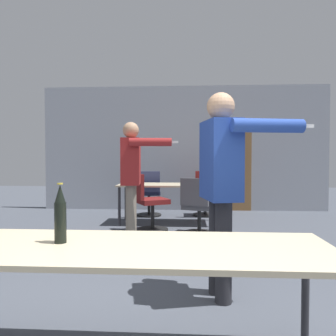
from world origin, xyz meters
TOP-DOWN VIEW (x-y plane):
  - back_wall at (0.03, 6.13)m, footprint 6.57×0.12m
  - conference_table_near at (-0.23, 0.33)m, footprint 2.30×0.75m
  - conference_table_far at (-0.23, 4.55)m, footprint 1.92×0.73m
  - person_left_plaid at (0.39, 1.35)m, footprint 0.90×0.67m
  - person_center_tall at (-0.71, 3.16)m, footprint 0.84×0.68m
  - office_chair_mid_tucked at (0.46, 5.31)m, footprint 0.52×0.56m
  - office_chair_far_left at (-0.71, 5.23)m, footprint 0.52×0.57m
  - office_chair_near_pushed at (0.26, 3.64)m, footprint 0.59×0.64m
  - office_chair_side_rolled at (-0.56, 3.89)m, footprint 0.67×0.64m
  - beer_bottle at (-0.65, 0.36)m, footprint 0.07×0.07m

SIDE VIEW (x-z plane):
  - office_chair_near_pushed at x=0.26m, z-range -0.03..0.88m
  - office_chair_far_left at x=-0.71m, z-range -0.03..0.92m
  - office_chair_mid_tucked at x=0.46m, z-range -0.03..0.92m
  - office_chair_side_rolled at x=-0.56m, z-range -0.02..0.94m
  - conference_table_far at x=-0.23m, z-range 0.30..1.03m
  - conference_table_near at x=-0.23m, z-range 0.31..1.04m
  - beer_bottle at x=-0.65m, z-range 0.72..1.07m
  - person_center_tall at x=-0.71m, z-range 0.17..1.91m
  - person_left_plaid at x=0.39m, z-range 0.18..1.97m
  - back_wall at x=0.03m, z-range -0.01..2.86m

